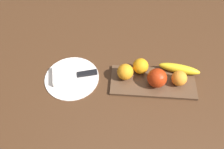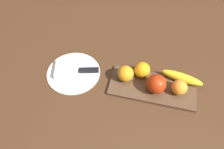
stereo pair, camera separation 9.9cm
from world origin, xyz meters
name	(u,v)px [view 2 (the right image)]	position (x,y,z in m)	size (l,w,h in m)	color
ground_plane	(162,93)	(0.00, 0.00, 0.00)	(2.40, 2.40, 0.00)	#462B18
fruit_tray	(153,87)	(0.04, -0.01, 0.01)	(0.37, 0.16, 0.01)	brown
apple	(156,84)	(0.03, 0.00, 0.05)	(0.08, 0.08, 0.08)	#AB2A0C
banana	(182,78)	(-0.07, -0.07, 0.03)	(0.18, 0.04, 0.04)	yellow
orange_near_apple	(126,74)	(0.17, -0.03, 0.05)	(0.07, 0.07, 0.07)	orange
orange_near_banana	(179,87)	(-0.06, -0.01, 0.05)	(0.07, 0.07, 0.07)	orange
orange_center	(142,70)	(0.10, -0.07, 0.05)	(0.07, 0.07, 0.07)	orange
dinner_plate	(74,72)	(0.40, -0.01, 0.00)	(0.24, 0.24, 0.01)	white
folded_napkin	(67,69)	(0.43, -0.01, 0.02)	(0.10, 0.10, 0.02)	white
knife	(85,70)	(0.35, -0.03, 0.01)	(0.18, 0.07, 0.01)	silver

